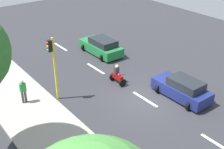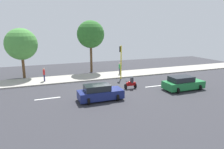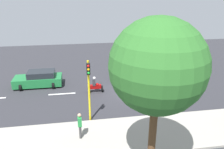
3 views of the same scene
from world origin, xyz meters
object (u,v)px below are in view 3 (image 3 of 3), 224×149
motorcycle (95,86)px  traffic_light_corner (89,83)px  pedestrian_near_signal (80,125)px  car_dark_blue (135,74)px  street_tree_south (158,67)px  car_green (39,79)px

motorcycle → traffic_light_corner: (4.75, -0.79, 2.29)m
motorcycle → pedestrian_near_signal: pedestrian_near_signal is taller
car_dark_blue → pedestrian_near_signal: size_ratio=2.49×
motorcycle → traffic_light_corner: size_ratio=0.34×
motorcycle → street_tree_south: street_tree_south is taller
street_tree_south → car_green: bearing=-150.6°
car_green → pedestrian_near_signal: size_ratio=2.66×
car_green → traffic_light_corner: traffic_light_corner is taller
car_green → street_tree_south: street_tree_south is taller
car_green → motorcycle: motorcycle is taller
car_green → motorcycle: 5.75m
car_green → motorcycle: size_ratio=2.94×
car_dark_blue → car_green: same height
car_dark_blue → motorcycle: (2.25, -4.36, -0.07)m
pedestrian_near_signal → street_tree_south: 6.81m
car_dark_blue → pedestrian_near_signal: bearing=-33.2°
motorcycle → street_tree_south: bearing=10.1°
motorcycle → street_tree_south: (10.27, 1.82, 5.18)m
traffic_light_corner → street_tree_south: 6.76m
car_green → traffic_light_corner: size_ratio=1.00×
car_dark_blue → street_tree_south: (12.52, -2.54, 5.11)m
traffic_light_corner → car_dark_blue: bearing=143.7°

